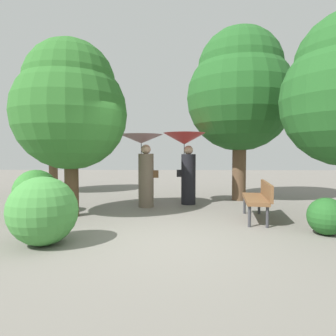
% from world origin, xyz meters
% --- Properties ---
extents(ground_plane, '(40.00, 40.00, 0.00)m').
position_xyz_m(ground_plane, '(0.00, 0.00, 0.00)').
color(ground_plane, slate).
extents(person_left, '(1.16, 1.16, 1.96)m').
position_xyz_m(person_left, '(-0.65, 3.01, 1.36)').
color(person_left, '#6B5B4C').
rests_on(person_left, ground).
extents(person_right, '(1.19, 1.19, 2.02)m').
position_xyz_m(person_right, '(0.50, 3.46, 1.47)').
color(person_right, black).
rests_on(person_right, ground).
extents(park_bench, '(0.71, 1.56, 0.83)m').
position_xyz_m(park_bench, '(2.03, 1.47, 0.51)').
color(park_bench, '#38383D').
rests_on(park_bench, ground).
extents(tree_near_left, '(2.57, 2.57, 4.03)m').
position_xyz_m(tree_near_left, '(-2.18, 1.77, 2.57)').
color(tree_near_left, '#4C3823').
rests_on(tree_near_left, ground).
extents(tree_near_right, '(3.22, 3.22, 5.25)m').
position_xyz_m(tree_near_right, '(2.17, 4.24, 3.39)').
color(tree_near_right, brown).
rests_on(tree_near_right, ground).
extents(tree_mid_left, '(2.44, 2.44, 3.91)m').
position_xyz_m(tree_mid_left, '(-4.27, 5.85, 2.51)').
color(tree_mid_left, brown).
rests_on(tree_mid_left, ground).
extents(bush_path_left, '(0.67, 0.67, 0.67)m').
position_xyz_m(bush_path_left, '(2.91, 0.31, 0.33)').
color(bush_path_left, '#235B23').
rests_on(bush_path_left, ground).
extents(bush_path_right, '(1.06, 1.06, 1.06)m').
position_xyz_m(bush_path_right, '(-3.13, 2.03, 0.53)').
color(bush_path_right, '#387F33').
rests_on(bush_path_right, ground).
extents(bush_behind_bench, '(1.10, 1.10, 1.10)m').
position_xyz_m(bush_behind_bench, '(-1.89, -0.40, 0.55)').
color(bush_behind_bench, '#428C3D').
rests_on(bush_behind_bench, ground).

